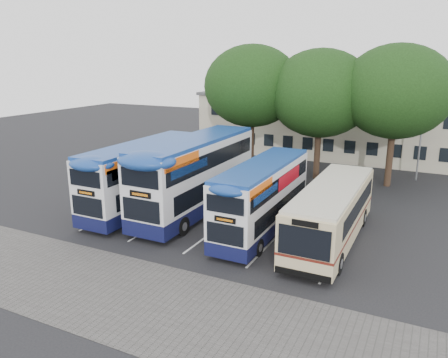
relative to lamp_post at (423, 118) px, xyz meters
name	(u,v)px	position (x,y,z in m)	size (l,w,h in m)	color
ground	(255,265)	(-6.00, -19.97, -5.08)	(120.00, 120.00, 0.00)	black
paving_strip	(162,305)	(-8.00, -24.97, -5.08)	(40.00, 6.00, 0.01)	#595654
bay_lines	(230,220)	(-9.75, -14.97, -5.08)	(14.12, 11.00, 0.01)	silver
depot_building	(359,126)	(-6.00, 7.02, -1.93)	(32.40, 8.40, 6.20)	#AA9B89
lamp_post	(423,118)	(0.00, 0.00, 0.00)	(0.25, 1.05, 9.06)	gray
tree_left	(252,86)	(-13.21, -3.42, 2.30)	(8.03, 8.03, 10.81)	black
tree_mid	(321,93)	(-7.53, -2.96, 1.86)	(8.20, 8.20, 10.45)	black
tree_right	(396,92)	(-1.93, -2.78, 2.16)	(8.22, 8.22, 10.75)	black
bus_dd_left	(145,173)	(-15.64, -15.50, -2.66)	(2.56, 10.55, 4.40)	#10133D
bus_dd_mid	(196,172)	(-12.30, -14.56, -2.42)	(2.81, 11.60, 4.84)	#10133D
bus_dd_right	(263,194)	(-7.29, -15.79, -2.87)	(2.34, 9.66, 4.02)	#10133D
bus_single	(332,210)	(-3.43, -15.46, -3.30)	(2.68, 10.54, 3.14)	#D2BE8C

